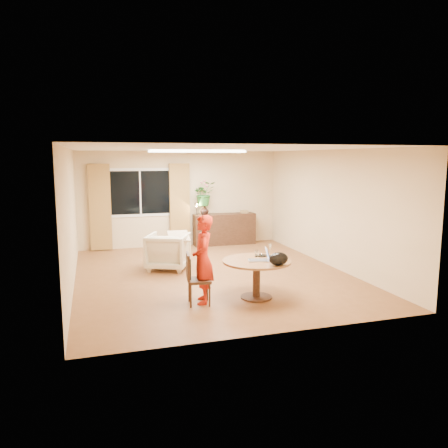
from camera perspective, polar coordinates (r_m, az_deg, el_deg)
name	(u,v)px	position (r m, az deg, el deg)	size (l,w,h in m)	color
floor	(212,274)	(9.21, -1.53, -6.60)	(6.50, 6.50, 0.00)	brown
ceiling	(212,149)	(8.88, -1.60, 9.80)	(6.50, 6.50, 0.00)	white
wall_back	(181,199)	(12.10, -5.67, 3.29)	(5.50, 5.50, 0.00)	tan
wall_left	(70,218)	(8.64, -19.42, 0.70)	(6.50, 6.50, 0.00)	tan
wall_right	(331,208)	(10.03, 13.77, 1.98)	(6.50, 6.50, 0.00)	tan
window	(140,193)	(11.90, -10.88, 4.06)	(1.70, 0.03, 1.30)	white
curtain_left	(100,207)	(11.79, -15.87, 2.11)	(0.55, 0.08, 2.25)	olive
curtain_right	(180,205)	(12.01, -5.80, 2.51)	(0.55, 0.08, 2.25)	olive
ceiling_panel	(198,151)	(10.04, -3.44, 9.46)	(2.20, 0.35, 0.05)	white
dining_table	(257,268)	(7.60, 4.28, -5.78)	(1.19, 1.19, 0.67)	brown
dining_chair	(199,279)	(7.30, -3.28, -7.16)	(0.42, 0.38, 0.87)	black
child	(203,259)	(7.31, -2.77, -4.63)	(0.36, 0.54, 1.49)	red
laptop	(258,254)	(7.49, 4.50, -3.92)	(0.36, 0.24, 0.24)	#B7B7BC
tumbler	(257,254)	(7.82, 4.32, -3.89)	(0.07, 0.07, 0.11)	white
wine_glass	(270,250)	(7.89, 6.06, -3.37)	(0.08, 0.08, 0.22)	white
pot_lid	(262,255)	(7.89, 4.93, -4.06)	(0.21, 0.21, 0.03)	white
handbag	(279,259)	(7.21, 7.15, -4.54)	(0.33, 0.19, 0.22)	black
armchair	(168,251)	(9.64, -7.32, -3.55)	(0.85, 0.87, 0.79)	beige
throw	(179,233)	(9.57, -5.96, -1.11)	(0.45, 0.55, 0.03)	beige
sideboard	(224,229)	(12.26, 0.04, -0.67)	(1.74, 0.42, 0.87)	black
vase	(204,210)	(12.03, -2.57, 1.83)	(0.24, 0.24, 0.25)	black
bouquet	(204,194)	(11.98, -2.62, 3.98)	(0.59, 0.51, 0.66)	#366B28
book_stack	(244,212)	(12.38, 2.69, 1.64)	(0.20, 0.15, 0.08)	olive
desk_lamp	(196,209)	(11.92, -3.62, 1.99)	(0.14, 0.14, 0.34)	black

